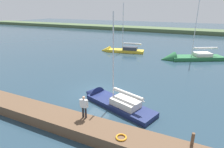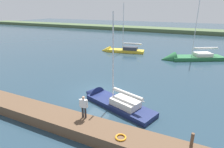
{
  "view_description": "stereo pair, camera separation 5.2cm",
  "coord_description": "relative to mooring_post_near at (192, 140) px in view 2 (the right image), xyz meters",
  "views": [
    {
      "loc": [
        -8.47,
        14.61,
        7.96
      ],
      "look_at": [
        -0.21,
        -2.83,
        1.08
      ],
      "focal_mm": 29.98,
      "sensor_mm": 36.0,
      "label": 1
    },
    {
      "loc": [
        -8.51,
        14.58,
        7.96
      ],
      "look_at": [
        -0.21,
        -2.83,
        1.08
      ],
      "focal_mm": 29.98,
      "sensor_mm": 36.0,
      "label": 2
    }
  ],
  "objects": [
    {
      "name": "ground_plane",
      "position": [
        8.85,
        -5.17,
        -1.19
      ],
      "size": [
        200.0,
        200.0,
        0.0
      ],
      "primitive_type": "plane",
      "color": "#263D4C"
    },
    {
      "name": "far_shoreline",
      "position": [
        8.85,
        -58.23,
        -1.19
      ],
      "size": [
        180.0,
        8.0,
        2.4
      ],
      "primitive_type": "cube",
      "color": "#4C603D",
      "rests_on": "ground_plane"
    },
    {
      "name": "dock_pier",
      "position": [
        8.85,
        0.7,
        -0.8
      ],
      "size": [
        25.28,
        1.99,
        0.79
      ],
      "primitive_type": "cube",
      "color": "brown",
      "rests_on": "ground_plane"
    },
    {
      "name": "mooring_post_near",
      "position": [
        0.0,
        0.0,
        0.0
      ],
      "size": [
        0.17,
        0.17,
        0.8
      ],
      "primitive_type": "cylinder",
      "color": "brown",
      "rests_on": "dock_pier"
    },
    {
      "name": "life_ring_buoy",
      "position": [
        3.74,
        1.09,
        -0.35
      ],
      "size": [
        0.66,
        0.66,
        0.1
      ],
      "primitive_type": "torus",
      "color": "orange",
      "rests_on": "dock_pier"
    },
    {
      "name": "sailboat_inner_slip",
      "position": [
        2.04,
        -22.1,
        -1.03
      ],
      "size": [
        9.92,
        6.9,
        12.13
      ],
      "rotation": [
        0.0,
        0.0,
        0.5
      ],
      "color": "#236638",
      "rests_on": "ground_plane"
    },
    {
      "name": "sailboat_behind_pier",
      "position": [
        13.95,
        -22.63,
        -0.94
      ],
      "size": [
        8.3,
        3.32,
        9.54
      ],
      "rotation": [
        0.0,
        0.0,
        0.19
      ],
      "color": "gold",
      "rests_on": "ground_plane"
    },
    {
      "name": "sailboat_near_dock",
      "position": [
        6.92,
        -3.81,
        -1.09
      ],
      "size": [
        7.95,
        4.29,
        8.68
      ],
      "rotation": [
        0.0,
        0.0,
        -0.32
      ],
      "color": "navy",
      "rests_on": "ground_plane"
    },
    {
      "name": "person_on_dock",
      "position": [
        6.86,
        0.18,
        0.53
      ],
      "size": [
        0.62,
        0.3,
        1.63
      ],
      "rotation": [
        0.0,
        0.0,
        1.76
      ],
      "color": "#28282D",
      "rests_on": "dock_pier"
    }
  ]
}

